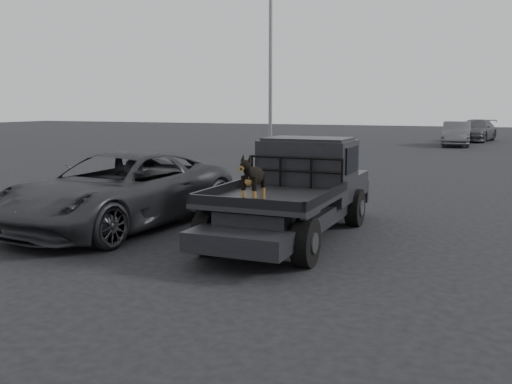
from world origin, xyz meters
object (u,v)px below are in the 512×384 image
at_px(flatbed_ute, 292,213).
at_px(floodlight_near, 271,9).
at_px(parked_suv, 119,190).
at_px(distant_car_b, 476,130).
at_px(dog, 254,180).
at_px(distant_car_a, 456,134).

height_order(flatbed_ute, floodlight_near, floodlight_near).
height_order(parked_suv, distant_car_b, parked_suv).
xyz_separation_m(dog, distant_car_a, (1.14, 27.86, -0.57)).
xyz_separation_m(flatbed_ute, parked_suv, (-3.51, -0.41, 0.28)).
bearing_deg(floodlight_near, flatbed_ute, -67.16).
bearing_deg(flatbed_ute, floodlight_near, 112.84).
bearing_deg(floodlight_near, distant_car_a, 49.02).
distance_m(dog, parked_suv, 3.76).
xyz_separation_m(parked_suv, floodlight_near, (-3.54, 17.16, 6.24)).
relative_size(dog, distant_car_b, 0.15).
bearing_deg(floodlight_near, parked_suv, -78.33).
bearing_deg(parked_suv, distant_car_a, 85.40).
distance_m(parked_suv, distant_car_b, 32.15).
relative_size(dog, floodlight_near, 0.06).
bearing_deg(flatbed_ute, dog, -90.88).
height_order(distant_car_b, floodlight_near, floodlight_near).
relative_size(distant_car_b, floodlight_near, 0.39).
bearing_deg(distant_car_b, distant_car_a, -89.66).
xyz_separation_m(parked_suv, distant_car_a, (4.62, 26.56, -0.03)).
height_order(dog, distant_car_a, dog).
bearing_deg(distant_car_a, floodlight_near, -133.45).
height_order(dog, parked_suv, dog).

